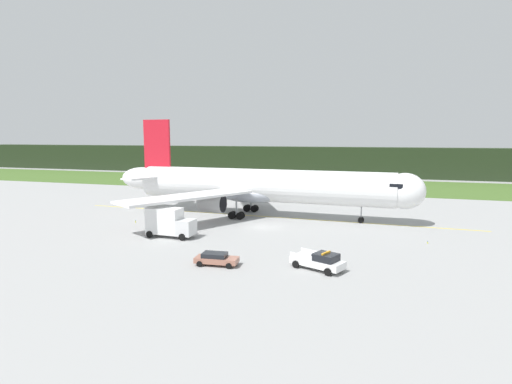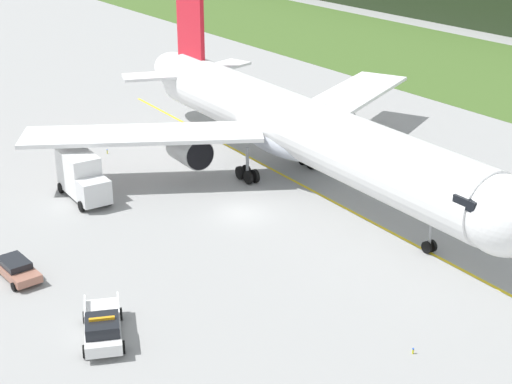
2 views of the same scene
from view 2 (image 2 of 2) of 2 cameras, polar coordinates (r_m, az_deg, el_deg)
ground at (r=62.16m, az=-1.06°, el=-1.58°), size 320.00×320.00×0.00m
taxiway_centerline_main at (r=68.23m, az=3.21°, el=0.63°), size 67.44×2.27×0.01m
airliner at (r=67.05m, az=2.97°, el=4.81°), size 52.12×43.49×16.07m
ops_pickup_truck at (r=46.35m, az=-11.28°, el=-9.72°), size 5.80×4.02×1.94m
catering_truck at (r=65.92m, az=-12.76°, el=1.14°), size 6.47×2.80×3.99m
staff_car at (r=54.58m, az=-17.35°, el=-5.42°), size 4.56×2.31×1.30m
taxiway_edge_light_east at (r=45.52m, az=11.56°, el=-11.43°), size 0.12×0.12×0.39m
taxiway_edge_light_west at (r=76.90m, az=-10.97°, el=2.98°), size 0.12×0.12×0.46m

